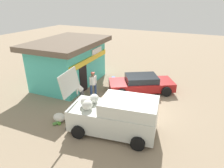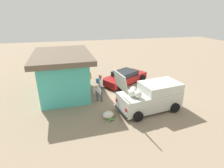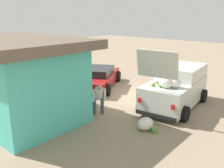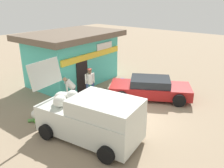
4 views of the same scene
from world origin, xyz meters
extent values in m
plane|color=gray|center=(0.00, 0.00, 0.00)|extent=(60.00, 60.00, 0.00)
cube|color=#4CC6B7|center=(1.41, 5.67, 1.48)|extent=(5.52, 3.67, 2.96)
cube|color=yellow|center=(1.49, 3.89, 2.07)|extent=(5.11, 0.34, 0.36)
cube|color=black|center=(0.52, 3.87, 1.00)|extent=(0.90, 0.10, 2.00)
cube|color=white|center=(2.67, 3.96, 2.37)|extent=(1.50, 0.13, 0.60)
cube|color=brown|center=(1.41, 5.67, 3.14)|extent=(6.45, 4.60, 0.36)
cube|color=silver|center=(-2.78, 0.05, 0.72)|extent=(2.47, 4.40, 1.09)
cube|color=silver|center=(-2.66, -0.73, 1.56)|extent=(2.15, 2.83, 0.59)
cube|color=black|center=(-2.47, -1.96, 1.53)|extent=(1.57, 0.32, 0.45)
cube|color=silver|center=(-3.12, 2.22, 2.39)|extent=(1.69, 0.53, 1.09)
ellipsoid|color=silver|center=(-2.63, 1.17, 1.50)|extent=(0.55, 0.46, 0.46)
ellipsoid|color=silver|center=(-3.06, 1.39, 1.50)|extent=(0.57, 0.47, 0.47)
ellipsoid|color=silver|center=(-3.33, 1.12, 1.50)|extent=(0.56, 0.47, 0.47)
cylinder|color=#509341|center=(-2.85, 1.48, 1.33)|extent=(0.25, 0.23, 0.13)
cylinder|color=olive|center=(-2.54, 1.52, 1.32)|extent=(0.16, 0.24, 0.11)
cube|color=black|center=(-3.11, 2.15, 0.26)|extent=(1.75, 0.35, 0.16)
cube|color=red|center=(-3.82, 2.05, 0.78)|extent=(0.15, 0.08, 0.20)
cube|color=red|center=(-2.39, 2.27, 0.78)|extent=(0.15, 0.08, 0.20)
cylinder|color=black|center=(-3.55, -1.50, 0.32)|extent=(0.32, 0.67, 0.65)
cylinder|color=black|center=(-1.58, -1.20, 0.32)|extent=(0.32, 0.67, 0.65)
cylinder|color=black|center=(-3.98, 1.30, 0.32)|extent=(0.32, 0.67, 0.65)
cylinder|color=black|center=(-2.01, 1.61, 0.32)|extent=(0.32, 0.67, 0.65)
cube|color=maroon|center=(2.26, 0.22, 0.48)|extent=(3.82, 4.75, 0.58)
cube|color=#1E2328|center=(2.26, 0.22, 0.97)|extent=(2.45, 2.64, 0.41)
cylinder|color=black|center=(2.22, -1.58, 0.34)|extent=(0.54, 0.70, 0.68)
cylinder|color=black|center=(3.87, -0.59, 0.34)|extent=(0.54, 0.70, 0.68)
cylinder|color=black|center=(0.66, 1.02, 0.34)|extent=(0.54, 0.70, 0.68)
cylinder|color=black|center=(2.31, 2.01, 0.34)|extent=(0.54, 0.70, 0.68)
cylinder|color=navy|center=(0.31, 2.82, 0.42)|extent=(0.15, 0.15, 0.84)
cylinder|color=navy|center=(0.00, 2.95, 0.42)|extent=(0.15, 0.15, 0.84)
cylinder|color=silver|center=(0.16, 2.88, 1.13)|extent=(0.45, 0.45, 0.59)
sphere|color=brown|center=(0.16, 2.88, 1.54)|extent=(0.23, 0.23, 0.23)
cylinder|color=#CC4C3F|center=(0.16, 2.88, 1.67)|extent=(0.25, 0.25, 0.05)
cylinder|color=silver|center=(0.38, 2.79, 1.15)|extent=(0.09, 0.09, 0.56)
cylinder|color=silver|center=(-0.06, 2.98, 1.15)|extent=(0.09, 0.09, 0.56)
cylinder|color=#4C4C51|center=(-0.93, 3.02, 0.40)|extent=(0.15, 0.15, 0.80)
cylinder|color=#4C4C51|center=(-0.73, 3.30, 0.40)|extent=(0.15, 0.15, 0.80)
cylinder|color=silver|center=(-0.98, 3.26, 1.03)|extent=(0.70, 0.64, 0.66)
sphere|color=tan|center=(-1.18, 3.41, 1.33)|extent=(0.22, 0.22, 0.22)
cylinder|color=silver|center=(-1.26, 3.17, 0.98)|extent=(0.09, 0.09, 0.54)
cylinder|color=silver|center=(-0.98, 3.56, 0.98)|extent=(0.09, 0.09, 0.54)
ellipsoid|color=silver|center=(-3.24, 3.01, 0.23)|extent=(0.60, 0.75, 0.46)
cylinder|color=#559444|center=(-3.63, 3.00, 0.08)|extent=(0.30, 0.27, 0.15)
cylinder|color=#6FA53A|center=(-3.03, 2.68, 0.06)|extent=(0.22, 0.33, 0.12)
cylinder|color=green|center=(-3.44, 2.92, 0.07)|extent=(0.21, 0.26, 0.13)
cylinder|color=#65A33D|center=(-3.16, 3.16, 0.06)|extent=(0.15, 0.30, 0.13)
cylinder|color=#59A83B|center=(-3.48, 2.88, 0.06)|extent=(0.30, 0.33, 0.13)
cylinder|color=blue|center=(2.97, 2.71, 0.20)|extent=(0.30, 0.30, 0.41)
camera|label=1|loc=(-10.24, -3.44, 6.15)|focal=31.90mm
camera|label=2|loc=(-12.63, 5.01, 6.26)|focal=28.39mm
camera|label=3|loc=(-8.15, 10.12, 4.18)|focal=39.41mm
camera|label=4|loc=(-8.48, -5.80, 5.36)|focal=36.94mm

